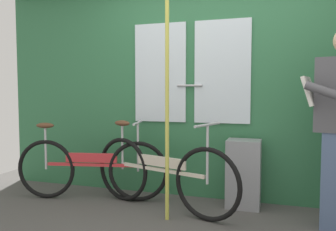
% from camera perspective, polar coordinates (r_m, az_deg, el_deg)
% --- Properties ---
extents(train_door_wall, '(5.06, 0.28, 2.43)m').
position_cam_1_polar(train_door_wall, '(3.81, 6.71, 5.31)').
color(train_door_wall, '#2D6B42').
rests_on(train_door_wall, ground_plane).
extents(bicycle_near_door, '(1.65, 0.66, 0.89)m').
position_cam_1_polar(bicycle_near_door, '(3.46, -1.27, -9.54)').
color(bicycle_near_door, black).
rests_on(bicycle_near_door, ground_plane).
extents(bicycle_leaning_behind, '(1.65, 0.52, 0.86)m').
position_cam_1_polar(bicycle_leaning_behind, '(3.87, -12.69, -8.44)').
color(bicycle_leaning_behind, black).
rests_on(bicycle_leaning_behind, ground_plane).
extents(trash_bin_by_wall, '(0.34, 0.28, 0.69)m').
position_cam_1_polar(trash_bin_by_wall, '(3.63, 12.39, -9.35)').
color(trash_bin_by_wall, gray).
rests_on(trash_bin_by_wall, ground_plane).
extents(handrail_pole, '(0.04, 0.04, 2.39)m').
position_cam_1_polar(handrail_pole, '(3.10, -0.15, 4.35)').
color(handrail_pole, '#C6C14C').
rests_on(handrail_pole, ground_plane).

